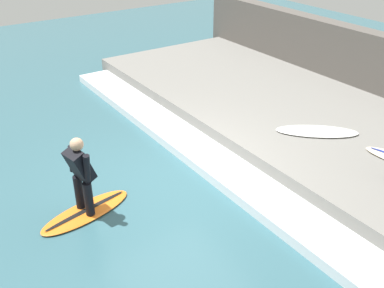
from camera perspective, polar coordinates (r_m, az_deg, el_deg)
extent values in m
plane|color=#335B66|center=(8.45, -2.03, -4.83)|extent=(28.00, 28.00, 0.00)
cube|color=slate|center=(10.41, 14.77, 2.42)|extent=(4.40, 12.66, 0.44)
cube|color=#544F49|center=(12.01, 23.18, 8.19)|extent=(0.50, 13.29, 1.83)
cube|color=silver|center=(8.84, 3.06, -2.45)|extent=(0.86, 12.03, 0.19)
ellipsoid|color=orange|center=(7.85, -13.30, -8.36)|extent=(1.75, 0.89, 0.06)
ellipsoid|color=black|center=(7.83, -13.32, -8.18)|extent=(1.53, 0.41, 0.01)
cylinder|color=black|center=(7.76, -14.15, -5.92)|extent=(0.15, 0.15, 0.61)
cylinder|color=black|center=(7.56, -12.99, -6.79)|extent=(0.15, 0.15, 0.61)
cube|color=black|center=(7.35, -14.09, -2.61)|extent=(0.46, 0.43, 0.60)
sphere|color=tan|center=(7.17, -14.44, -0.05)|extent=(0.21, 0.21, 0.21)
cylinder|color=black|center=(7.49, -14.99, -1.81)|extent=(0.10, 0.18, 0.50)
cylinder|color=black|center=(7.18, -13.21, -3.00)|extent=(0.10, 0.18, 0.50)
ellipsoid|color=white|center=(9.56, 15.58, 1.57)|extent=(1.64, 1.50, 0.06)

